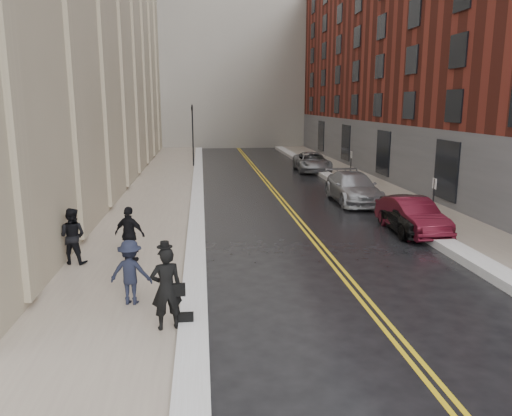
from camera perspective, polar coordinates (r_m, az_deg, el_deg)
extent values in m
plane|color=black|center=(13.26, 2.66, -11.95)|extent=(160.00, 160.00, 0.00)
cube|color=gray|center=(28.58, -11.32, 1.06)|extent=(4.00, 64.00, 0.15)
cube|color=gray|center=(30.49, 14.85, 1.56)|extent=(3.00, 64.00, 0.15)
cube|color=gold|center=(28.80, 2.45, 1.22)|extent=(0.12, 64.00, 0.01)
cube|color=gold|center=(28.84, 2.92, 1.23)|extent=(0.12, 64.00, 0.01)
cube|color=white|center=(28.46, -6.71, 1.27)|extent=(0.70, 60.80, 0.26)
cube|color=white|center=(29.86, 11.54, 1.66)|extent=(0.85, 60.80, 0.30)
cube|color=maroon|center=(40.16, 23.69, 16.19)|extent=(14.00, 50.00, 18.00)
cylinder|color=black|center=(42.07, -7.23, 8.10)|extent=(0.12, 0.12, 5.20)
imported|color=black|center=(41.98, -7.30, 10.82)|extent=(0.18, 0.15, 0.90)
cylinder|color=black|center=(22.66, 19.56, 0.40)|extent=(0.06, 0.06, 2.20)
cube|color=white|center=(22.50, 19.72, 2.65)|extent=(0.02, 0.35, 0.45)
cylinder|color=black|center=(33.71, 10.77, 4.48)|extent=(0.06, 0.06, 2.20)
cube|color=white|center=(33.61, 10.83, 6.00)|extent=(0.02, 0.35, 0.45)
imported|color=black|center=(22.09, 17.16, -0.58)|extent=(2.08, 4.65, 1.55)
imported|color=#4C0D1A|center=(21.88, 17.40, -0.83)|extent=(1.74, 4.51, 1.47)
imported|color=#98999F|center=(27.84, 11.03, 2.30)|extent=(2.32, 5.55, 1.60)
imported|color=gray|center=(39.98, 6.42, 5.26)|extent=(2.73, 5.51, 1.50)
imported|color=black|center=(11.90, -10.22, -9.02)|extent=(0.82, 0.64, 2.00)
imported|color=black|center=(17.46, -20.27, -3.01)|extent=(1.04, 0.89, 1.87)
imported|color=black|center=(13.59, -14.14, -7.12)|extent=(1.22, 0.85, 1.73)
imported|color=black|center=(17.07, -14.23, -2.94)|extent=(1.19, 0.87, 1.88)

